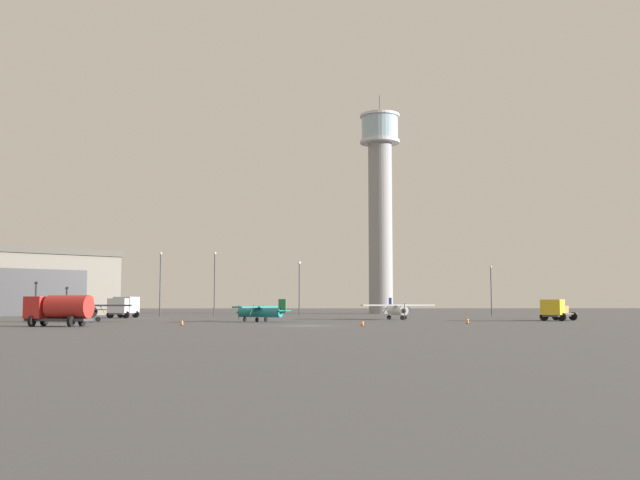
{
  "coord_description": "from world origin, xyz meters",
  "views": [
    {
      "loc": [
        -1.68,
        -69.8,
        2.21
      ],
      "look_at": [
        2.25,
        26.33,
        10.43
      ],
      "focal_mm": 41.05,
      "sensor_mm": 36.0,
      "label": 1
    }
  ],
  "objects_px": {
    "truck_flatbed_yellow": "(556,310)",
    "light_post_north": "(299,283)",
    "traffic_cone_near_left": "(468,320)",
    "light_post_east": "(215,278)",
    "airplane_teal": "(261,311)",
    "truck_box_silver": "(124,306)",
    "airplane_white": "(397,309)",
    "truck_fuel_tanker_red": "(59,309)",
    "traffic_cone_near_right": "(182,322)",
    "control_tower": "(380,198)",
    "light_post_centre": "(160,279)",
    "traffic_cone_mid_apron": "(363,323)",
    "light_post_west": "(491,286)",
    "airplane_black": "(89,310)"
  },
  "relations": [
    {
      "from": "truck_fuel_tanker_red",
      "to": "light_post_east",
      "type": "relative_size",
      "value": 0.6
    },
    {
      "from": "light_post_west",
      "to": "traffic_cone_near_left",
      "type": "xyz_separation_m",
      "value": [
        -15.81,
        -47.8,
        -4.7
      ]
    },
    {
      "from": "airplane_black",
      "to": "light_post_east",
      "type": "bearing_deg",
      "value": -39.98
    },
    {
      "from": "truck_box_silver",
      "to": "traffic_cone_mid_apron",
      "type": "distance_m",
      "value": 47.37
    },
    {
      "from": "control_tower",
      "to": "truck_flatbed_yellow",
      "type": "xyz_separation_m",
      "value": [
        13.91,
        -57.45,
        -21.75
      ]
    },
    {
      "from": "traffic_cone_near_left",
      "to": "light_post_east",
      "type": "bearing_deg",
      "value": 125.28
    },
    {
      "from": "airplane_teal",
      "to": "truck_box_silver",
      "type": "xyz_separation_m",
      "value": [
        -20.2,
        21.43,
        0.49
      ]
    },
    {
      "from": "truck_flatbed_yellow",
      "to": "truck_box_silver",
      "type": "relative_size",
      "value": 1.11
    },
    {
      "from": "airplane_teal",
      "to": "traffic_cone_near_right",
      "type": "xyz_separation_m",
      "value": [
        -7.07,
        -12.28,
        -0.92
      ]
    },
    {
      "from": "airplane_teal",
      "to": "light_post_centre",
      "type": "height_order",
      "value": "light_post_centre"
    },
    {
      "from": "truck_fuel_tanker_red",
      "to": "traffic_cone_near_left",
      "type": "relative_size",
      "value": 8.51
    },
    {
      "from": "truck_flatbed_yellow",
      "to": "light_post_north",
      "type": "bearing_deg",
      "value": -98.57
    },
    {
      "from": "airplane_white",
      "to": "light_post_east",
      "type": "relative_size",
      "value": 0.93
    },
    {
      "from": "control_tower",
      "to": "light_post_west",
      "type": "xyz_separation_m",
      "value": [
        16.31,
        -20.69,
        -17.93
      ]
    },
    {
      "from": "airplane_teal",
      "to": "light_post_centre",
      "type": "relative_size",
      "value": 0.8
    },
    {
      "from": "truck_box_silver",
      "to": "traffic_cone_mid_apron",
      "type": "xyz_separation_m",
      "value": [
        30.32,
        -36.38,
        -1.41
      ]
    },
    {
      "from": "traffic_cone_near_left",
      "to": "light_post_west",
      "type": "bearing_deg",
      "value": 71.7
    },
    {
      "from": "traffic_cone_near_left",
      "to": "traffic_cone_mid_apron",
      "type": "bearing_deg",
      "value": -148.96
    },
    {
      "from": "truck_fuel_tanker_red",
      "to": "traffic_cone_near_right",
      "type": "xyz_separation_m",
      "value": [
        10.8,
        2.88,
        -1.36
      ]
    },
    {
      "from": "traffic_cone_near_right",
      "to": "traffic_cone_near_left",
      "type": "bearing_deg",
      "value": 8.57
    },
    {
      "from": "light_post_centre",
      "to": "traffic_cone_near_left",
      "type": "relative_size",
      "value": 13.83
    },
    {
      "from": "control_tower",
      "to": "truck_flatbed_yellow",
      "type": "height_order",
      "value": "control_tower"
    },
    {
      "from": "airplane_white",
      "to": "airplane_black",
      "type": "relative_size",
      "value": 1.03
    },
    {
      "from": "truck_flatbed_yellow",
      "to": "light_post_east",
      "type": "xyz_separation_m",
      "value": [
        -44.07,
        32.3,
        4.81
      ]
    },
    {
      "from": "light_post_centre",
      "to": "traffic_cone_near_left",
      "type": "height_order",
      "value": "light_post_centre"
    },
    {
      "from": "light_post_centre",
      "to": "airplane_black",
      "type": "bearing_deg",
      "value": -94.28
    },
    {
      "from": "control_tower",
      "to": "truck_box_silver",
      "type": "xyz_separation_m",
      "value": [
        -41.45,
        -39.12,
        -21.3
      ]
    },
    {
      "from": "truck_fuel_tanker_red",
      "to": "traffic_cone_mid_apron",
      "type": "height_order",
      "value": "truck_fuel_tanker_red"
    },
    {
      "from": "truck_box_silver",
      "to": "truck_flatbed_yellow",
      "type": "bearing_deg",
      "value": 79.33
    },
    {
      "from": "airplane_teal",
      "to": "airplane_black",
      "type": "bearing_deg",
      "value": 27.15
    },
    {
      "from": "control_tower",
      "to": "airplane_white",
      "type": "relative_size",
      "value": 4.57
    },
    {
      "from": "airplane_black",
      "to": "truck_flatbed_yellow",
      "type": "bearing_deg",
      "value": -110.5
    },
    {
      "from": "airplane_black",
      "to": "light_post_west",
      "type": "relative_size",
      "value": 1.1
    },
    {
      "from": "truck_box_silver",
      "to": "light_post_centre",
      "type": "relative_size",
      "value": 0.63
    },
    {
      "from": "light_post_east",
      "to": "truck_fuel_tanker_red",
      "type": "bearing_deg",
      "value": -100.05
    },
    {
      "from": "truck_box_silver",
      "to": "light_post_east",
      "type": "bearing_deg",
      "value": 148.7
    },
    {
      "from": "traffic_cone_near_left",
      "to": "traffic_cone_near_right",
      "type": "relative_size",
      "value": 1.31
    },
    {
      "from": "truck_box_silver",
      "to": "traffic_cone_mid_apron",
      "type": "bearing_deg",
      "value": 47.45
    },
    {
      "from": "traffic_cone_near_left",
      "to": "traffic_cone_mid_apron",
      "type": "distance_m",
      "value": 13.59
    },
    {
      "from": "truck_flatbed_yellow",
      "to": "traffic_cone_near_left",
      "type": "bearing_deg",
      "value": -13.53
    },
    {
      "from": "airplane_black",
      "to": "light_post_east",
      "type": "height_order",
      "value": "light_post_east"
    },
    {
      "from": "control_tower",
      "to": "airplane_teal",
      "type": "bearing_deg",
      "value": -109.34
    },
    {
      "from": "airplane_teal",
      "to": "airplane_white",
      "type": "height_order",
      "value": "airplane_white"
    },
    {
      "from": "truck_fuel_tanker_red",
      "to": "traffic_cone_near_left",
      "type": "height_order",
      "value": "truck_fuel_tanker_red"
    },
    {
      "from": "control_tower",
      "to": "traffic_cone_near_right",
      "type": "distance_m",
      "value": 81.38
    },
    {
      "from": "truck_flatbed_yellow",
      "to": "traffic_cone_mid_apron",
      "type": "xyz_separation_m",
      "value": [
        -25.05,
        -18.05,
        -0.96
      ]
    },
    {
      "from": "light_post_north",
      "to": "light_post_centre",
      "type": "bearing_deg",
      "value": -177.13
    },
    {
      "from": "light_post_north",
      "to": "traffic_cone_near_left",
      "type": "xyz_separation_m",
      "value": [
        16.96,
        -42.01,
        -4.86
      ]
    },
    {
      "from": "airplane_white",
      "to": "truck_flatbed_yellow",
      "type": "relative_size",
      "value": 1.35
    },
    {
      "from": "light_post_north",
      "to": "traffic_cone_near_right",
      "type": "height_order",
      "value": "light_post_north"
    }
  ]
}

